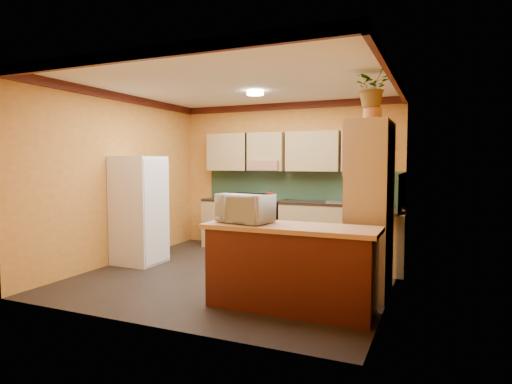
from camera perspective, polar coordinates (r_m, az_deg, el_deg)
room_shell at (r=6.31m, az=-1.10°, el=8.36°), size 4.24×4.24×2.72m
base_cabinets_back at (r=7.69m, az=5.69°, el=-4.76°), size 3.65×0.60×0.88m
countertop_back at (r=7.64m, az=5.71°, el=-1.35°), size 3.65×0.62×0.04m
stove at (r=7.90m, az=1.35°, el=-4.40°), size 0.58×0.58×0.91m
kettle at (r=7.75m, az=1.90°, el=-0.51°), size 0.22×0.22×0.18m
sink at (r=7.44m, az=11.41°, el=-1.28°), size 0.48×0.40×0.03m
base_cabinets_right at (r=6.55m, az=15.84°, el=-6.44°), size 0.60×0.80×0.88m
countertop_right at (r=6.48m, az=15.92°, el=-2.44°), size 0.62×0.80×0.04m
fridge at (r=7.03m, az=-15.32°, el=-2.34°), size 0.68×0.66×1.70m
pantry at (r=5.38m, az=14.96°, el=-2.11°), size 0.48×0.90×2.10m
fern_pot at (r=5.43m, az=15.25°, el=9.90°), size 0.22×0.22×0.16m
fern at (r=5.47m, az=15.32°, el=13.31°), size 0.56×0.53×0.49m
breakfast_bar at (r=4.73m, az=4.56°, el=-10.32°), size 1.80×0.55×0.88m
bar_top at (r=4.64m, az=4.60°, el=-4.74°), size 1.90×0.65×0.05m
microwave at (r=4.81m, az=-1.48°, el=-2.17°), size 0.64×0.48×0.32m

